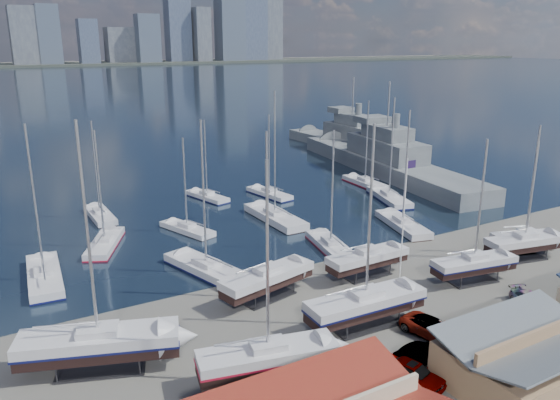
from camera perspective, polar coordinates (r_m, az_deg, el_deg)
ground at (r=54.82m, az=10.72°, el=-9.81°), size 1400.00×1400.00×0.00m
water at (r=349.28m, az=-24.88°, el=10.86°), size 1400.00×600.00×0.40m
shed_grey at (r=44.52m, az=24.70°, el=-14.53°), size 12.60×8.40×4.17m
sailboat_cradle_0 at (r=44.08m, az=-18.39°, el=-14.01°), size 12.25×7.08×18.88m
sailboat_cradle_1 at (r=40.63m, az=-1.26°, el=-16.08°), size 10.63×4.97×16.54m
sailboat_cradle_2 at (r=52.66m, az=-1.32°, el=-8.13°), size 10.30×4.94×16.20m
sailboat_cradle_3 at (r=48.28m, az=8.94°, el=-10.63°), size 11.13×3.51×17.67m
sailboat_cradle_4 at (r=58.08m, az=9.13°, el=-6.00°), size 9.32×2.79×15.20m
sailboat_cradle_5 at (r=59.42m, az=19.63°, el=-6.28°), size 9.44×4.08×14.86m
sailboat_cradle_6 at (r=69.51m, az=24.31°, el=-3.60°), size 8.41×4.80×13.32m
sailboat_cradle_7 at (r=67.56m, az=24.21°, el=-4.05°), size 9.64×4.34×15.26m
sailboat_moored_0 at (r=61.82m, az=-23.37°, el=-7.52°), size 4.08×11.64×17.08m
sailboat_moored_1 at (r=69.06m, az=-17.82°, el=-4.47°), size 6.82×10.12×14.80m
sailboat_moored_2 at (r=80.40m, az=-18.28°, el=-1.59°), size 2.72×9.46×14.25m
sailboat_moored_3 at (r=59.23m, az=-7.67°, el=-7.29°), size 6.18×11.93×17.17m
sailboat_moored_4 at (r=71.82m, az=-9.67°, el=-3.08°), size 5.03×8.89×12.95m
sailboat_moored_5 at (r=86.28m, az=-7.63°, el=0.29°), size 4.50×9.02×12.99m
sailboat_moored_6 at (r=65.26m, az=5.32°, el=-4.94°), size 4.83×10.38×14.97m
sailboat_moored_7 at (r=75.22m, az=-0.53°, el=-1.95°), size 3.53×12.31×18.54m
sailboat_moored_8 at (r=87.14m, az=-1.13°, el=0.60°), size 4.06×9.43×13.65m
sailboat_moored_9 at (r=74.17m, az=12.66°, el=-2.63°), size 5.66×11.22×16.31m
sailboat_moored_10 at (r=86.38m, az=11.31°, el=0.14°), size 6.20×11.54×16.62m
sailboat_moored_11 at (r=94.79m, az=8.87°, el=1.70°), size 3.29×10.23×15.11m
naval_ship_east at (r=104.73m, az=10.93°, el=3.75°), size 15.18×52.69×18.68m
naval_ship_west at (r=124.96m, az=7.44°, el=5.91°), size 8.19×41.58×17.72m
car_a at (r=42.43m, az=13.78°, el=-17.12°), size 3.20×5.13×1.63m
car_b at (r=44.92m, az=14.60°, el=-15.26°), size 4.50×1.71×1.47m
car_c at (r=48.53m, az=15.69°, el=-12.78°), size 3.56×5.91×1.54m
car_d at (r=56.21m, az=24.79°, el=-9.64°), size 3.44×5.28×1.42m
flagpole at (r=55.13m, az=12.90°, el=-1.29°), size 1.15×0.12×13.08m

